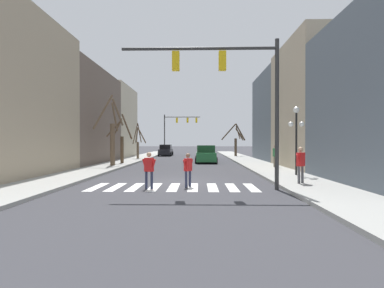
% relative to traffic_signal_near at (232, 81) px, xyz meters
% --- Properties ---
extents(ground_plane, '(240.00, 240.00, 0.00)m').
position_rel_traffic_signal_near_xyz_m(ground_plane, '(-2.65, 2.34, -4.82)').
color(ground_plane, '#38383D').
extents(sidewalk_left, '(3.00, 90.00, 0.15)m').
position_rel_traffic_signal_near_xyz_m(sidewalk_left, '(-9.01, 2.34, -4.74)').
color(sidewalk_left, '#9E9E99').
rests_on(sidewalk_left, ground_plane).
extents(sidewalk_right, '(3.00, 90.00, 0.15)m').
position_rel_traffic_signal_near_xyz_m(sidewalk_right, '(3.71, 2.34, -4.74)').
color(sidewalk_right, '#9E9E99').
rests_on(sidewalk_right, ground_plane).
extents(building_row_left, '(6.00, 34.16, 9.73)m').
position_rel_traffic_signal_near_xyz_m(building_row_left, '(-13.51, 13.22, -0.13)').
color(building_row_left, tan).
rests_on(building_row_left, ground_plane).
extents(building_row_right, '(6.00, 27.93, 9.80)m').
position_rel_traffic_signal_near_xyz_m(building_row_right, '(8.20, 10.72, -0.21)').
color(building_row_right, '#515B66').
rests_on(building_row_right, ground_plane).
extents(crosswalk_stripes, '(7.65, 2.60, 0.01)m').
position_rel_traffic_signal_near_xyz_m(crosswalk_stripes, '(-2.65, 0.57, -4.82)').
color(crosswalk_stripes, white).
rests_on(crosswalk_stripes, ground_plane).
extents(traffic_signal_near, '(6.96, 0.28, 6.64)m').
position_rel_traffic_signal_near_xyz_m(traffic_signal_near, '(0.00, 0.00, 0.00)').
color(traffic_signal_near, '#2D2D2D').
rests_on(traffic_signal_near, ground_plane).
extents(traffic_signal_far, '(6.07, 0.28, 6.66)m').
position_rel_traffic_signal_near_xyz_m(traffic_signal_far, '(-5.11, 36.99, 0.09)').
color(traffic_signal_far, '#2D2D2D').
rests_on(traffic_signal_far, ground_plane).
extents(street_lamp_right_corner, '(0.95, 0.36, 4.02)m').
position_rel_traffic_signal_near_xyz_m(street_lamp_right_corner, '(4.26, 4.50, -1.81)').
color(street_lamp_right_corner, black).
rests_on(street_lamp_right_corner, sidewalk_right).
extents(car_parked_right_near, '(2.17, 4.49, 1.75)m').
position_rel_traffic_signal_near_xyz_m(car_parked_right_near, '(-0.77, 16.95, -4.01)').
color(car_parked_right_near, '#236B38').
rests_on(car_parked_right_near, ground_plane).
extents(car_at_intersection, '(2.20, 4.68, 1.66)m').
position_rel_traffic_signal_near_xyz_m(car_at_intersection, '(-0.56, 23.03, -4.04)').
color(car_at_intersection, gray).
rests_on(car_at_intersection, ground_plane).
extents(car_parked_right_far, '(1.96, 4.77, 1.67)m').
position_rel_traffic_signal_near_xyz_m(car_parked_right_far, '(-6.41, 31.22, -4.04)').
color(car_parked_right_far, black).
rests_on(car_parked_right_far, ground_plane).
extents(pedestrian_near_right_corner, '(0.49, 0.58, 1.58)m').
position_rel_traffic_signal_near_xyz_m(pedestrian_near_right_corner, '(-1.99, 0.67, -3.88)').
color(pedestrian_near_right_corner, '#282D47').
rests_on(pedestrian_near_right_corner, ground_plane).
extents(pedestrian_waiting_at_curb, '(0.34, 0.72, 1.71)m').
position_rel_traffic_signal_near_xyz_m(pedestrian_waiting_at_curb, '(4.41, 9.88, -3.65)').
color(pedestrian_waiting_at_curb, '#7A705B').
rests_on(pedestrian_waiting_at_curb, sidewalk_right).
extents(pedestrian_on_left_sidewalk, '(0.69, 0.35, 1.65)m').
position_rel_traffic_signal_near_xyz_m(pedestrian_on_left_sidewalk, '(-3.72, 0.07, -3.84)').
color(pedestrian_on_left_sidewalk, '#282D47').
rests_on(pedestrian_on_left_sidewalk, ground_plane).
extents(pedestrian_on_right_sidewalk, '(0.62, 0.54, 1.72)m').
position_rel_traffic_signal_near_xyz_m(pedestrian_on_right_sidewalk, '(3.33, 0.96, -3.65)').
color(pedestrian_on_right_sidewalk, '#4C4C51').
rests_on(pedestrian_on_right_sidewalk, sidewalk_right).
extents(street_tree_left_mid, '(2.02, 3.36, 5.90)m').
position_rel_traffic_signal_near_xyz_m(street_tree_left_mid, '(-8.74, 11.58, -2.18)').
color(street_tree_left_mid, brown).
rests_on(street_tree_left_mid, sidewalk_left).
extents(street_tree_right_far, '(1.73, 1.68, 4.19)m').
position_rel_traffic_signal_near_xyz_m(street_tree_right_far, '(-8.59, 21.57, -2.80)').
color(street_tree_right_far, brown).
rests_on(street_tree_right_far, sidewalk_left).
extents(street_tree_right_mid, '(3.44, 2.45, 4.49)m').
position_rel_traffic_signal_near_xyz_m(street_tree_right_mid, '(3.63, 27.93, -2.46)').
color(street_tree_right_mid, '#473828').
rests_on(street_tree_right_mid, sidewalk_right).
extents(street_tree_left_far, '(2.48, 1.06, 4.53)m').
position_rel_traffic_signal_near_xyz_m(street_tree_left_far, '(-8.61, 14.15, -2.72)').
color(street_tree_left_far, brown).
rests_on(street_tree_left_far, sidewalk_left).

